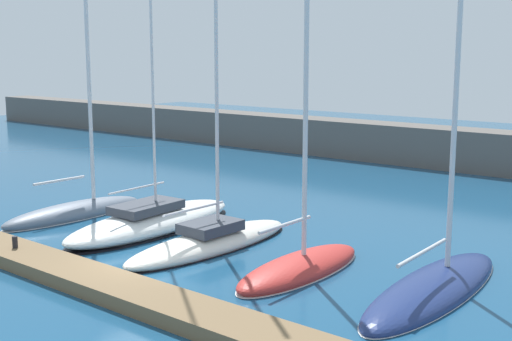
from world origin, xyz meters
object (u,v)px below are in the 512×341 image
(sailboat_red_fourth, at_px, (300,263))
(sailboat_navy_fifth, at_px, (434,283))
(sailboat_white_second, at_px, (152,220))
(sailboat_ivory_third, at_px, (211,240))
(dock_bollard, at_px, (15,242))
(sailboat_slate_nearest, at_px, (75,210))

(sailboat_red_fourth, relative_size, sailboat_navy_fifth, 0.75)
(sailboat_white_second, relative_size, sailboat_ivory_third, 1.23)
(sailboat_white_second, relative_size, sailboat_red_fourth, 1.36)
(sailboat_red_fourth, distance_m, dock_bollard, 10.65)
(sailboat_white_second, distance_m, sailboat_red_fourth, 8.50)
(dock_bollard, bearing_deg, sailboat_slate_nearest, 126.07)
(sailboat_slate_nearest, bearing_deg, dock_bollard, -143.82)
(sailboat_white_second, xyz_separation_m, sailboat_ivory_third, (3.91, -0.40, -0.09))
(sailboat_navy_fifth, height_order, dock_bollard, sailboat_navy_fifth)
(dock_bollard, bearing_deg, sailboat_ivory_third, 52.53)
(sailboat_slate_nearest, bearing_deg, sailboat_red_fourth, -89.51)
(sailboat_slate_nearest, distance_m, sailboat_white_second, 4.65)
(sailboat_slate_nearest, xyz_separation_m, sailboat_white_second, (4.59, 0.72, 0.06))
(sailboat_red_fourth, relative_size, dock_bollard, 31.76)
(sailboat_slate_nearest, height_order, sailboat_red_fourth, sailboat_red_fourth)
(sailboat_ivory_third, bearing_deg, sailboat_navy_fifth, -83.02)
(sailboat_slate_nearest, xyz_separation_m, sailboat_red_fourth, (13.07, 0.09, -0.01))
(sailboat_white_second, height_order, sailboat_navy_fifth, sailboat_white_second)
(sailboat_red_fourth, xyz_separation_m, sailboat_navy_fifth, (4.50, 1.18, -0.05))
(dock_bollard, bearing_deg, sailboat_red_fourth, 31.84)
(sailboat_red_fourth, bearing_deg, sailboat_navy_fifth, -76.25)
(sailboat_ivory_third, xyz_separation_m, sailboat_red_fourth, (4.56, -0.23, 0.02))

